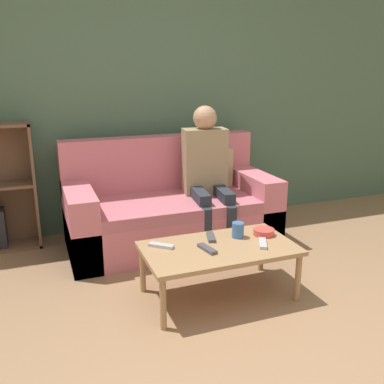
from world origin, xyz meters
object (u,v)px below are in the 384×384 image
couch (171,209)px  cup_near (238,230)px  tv_remote_3 (161,246)px  tv_remote_1 (211,237)px  tv_remote_2 (207,249)px  snack_bowl (264,232)px  tv_remote_0 (263,243)px  coffee_table (219,251)px  person_adult (207,166)px

couch → cup_near: bearing=-78.6°
cup_near → tv_remote_3: cup_near is taller
tv_remote_1 → tv_remote_2: bearing=-103.1°
cup_near → snack_bowl: 0.20m
couch → tv_remote_1: bearing=-89.6°
couch → tv_remote_0: bearing=-75.8°
tv_remote_0 → tv_remote_3: size_ratio=1.09×
coffee_table → snack_bowl: (0.38, 0.08, 0.06)m
cup_near → tv_remote_1: cup_near is taller
cup_near → snack_bowl: bearing=-7.8°
coffee_table → snack_bowl: size_ratio=6.90×
couch → tv_remote_0: (0.29, -1.13, 0.08)m
tv_remote_2 → tv_remote_3: 0.31m
tv_remote_0 → snack_bowl: 0.19m
tv_remote_1 → tv_remote_3: same height
person_adult → couch: bearing=172.4°
couch → tv_remote_3: 1.00m
couch → tv_remote_3: (-0.36, -0.92, 0.08)m
tv_remote_3 → tv_remote_2: bearing=-79.2°
tv_remote_2 → tv_remote_3: (-0.26, 0.15, 0.00)m
couch → tv_remote_1: (0.01, -0.90, 0.08)m
cup_near → tv_remote_2: 0.32m
cup_near → tv_remote_3: 0.55m
person_adult → tv_remote_1: 0.93m
cup_near → tv_remote_1: 0.20m
tv_remote_0 → snack_bowl: bearing=83.9°
tv_remote_1 → snack_bowl: (0.38, -0.07, 0.01)m
tv_remote_0 → tv_remote_1: same height
coffee_table → snack_bowl: snack_bowl is taller
cup_near → tv_remote_0: 0.21m
coffee_table → tv_remote_0: bearing=-16.0°
tv_remote_1 → cup_near: bearing=3.0°
couch → cup_near: (0.19, -0.95, 0.12)m
couch → tv_remote_3: bearing=-111.3°
person_adult → tv_remote_2: person_adult is taller
cup_near → tv_remote_0: bearing=-62.7°
coffee_table → tv_remote_3: size_ratio=6.35×
tv_remote_1 → tv_remote_2: (-0.10, -0.18, 0.00)m
person_adult → snack_bowl: size_ratio=8.17×
tv_remote_2 → tv_remote_3: size_ratio=1.10×
tv_remote_0 → tv_remote_1: size_ratio=0.98×
tv_remote_2 → tv_remote_3: same height
tv_remote_0 → tv_remote_3: (-0.65, 0.20, 0.00)m
cup_near → tv_remote_0: (0.09, -0.18, -0.04)m
snack_bowl → tv_remote_1: bearing=169.3°
cup_near → tv_remote_2: (-0.29, -0.13, -0.04)m
couch → coffee_table: size_ratio=1.76×
tv_remote_3 → person_adult: bearing=2.4°
tv_remote_0 → tv_remote_2: (-0.38, 0.05, 0.00)m
couch → coffee_table: 1.05m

